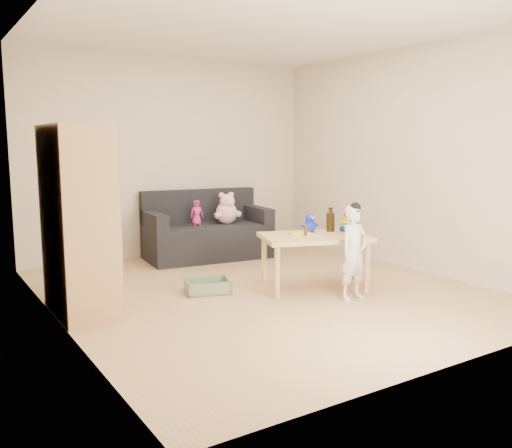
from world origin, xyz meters
TOP-DOWN VIEW (x-y plane):
  - room at (0.00, 0.00)m, footprint 4.50×4.50m
  - wardrobe at (-1.76, 0.27)m, footprint 0.46×0.91m
  - sofa at (0.25, 1.73)m, footprint 1.65×0.95m
  - play_table at (0.47, -0.21)m, footprint 1.23×0.99m
  - storage_bin at (-0.52, 0.25)m, footprint 0.52×0.45m
  - toddler at (0.55, -0.71)m, footprint 0.35×0.25m
  - pink_bear at (0.50, 1.68)m, footprint 0.31×0.27m
  - doll at (0.09, 1.73)m, footprint 0.18×0.13m
  - ring_stacker at (0.85, -0.28)m, footprint 0.18×0.18m
  - brown_bottle at (0.76, -0.10)m, footprint 0.09×0.09m
  - blue_plush at (0.53, -0.05)m, footprint 0.18×0.15m
  - wooden_figure at (0.36, -0.20)m, footprint 0.05×0.04m
  - yellow_book at (0.39, -0.06)m, footprint 0.29×0.29m

SIDE VIEW (x-z plane):
  - storage_bin at x=-0.52m, z-range 0.00..0.13m
  - sofa at x=0.25m, z-range 0.00..0.44m
  - play_table at x=0.47m, z-range 0.00..0.56m
  - toddler at x=0.55m, z-range 0.00..0.88m
  - yellow_book at x=0.39m, z-range 0.56..0.58m
  - doll at x=0.09m, z-range 0.44..0.76m
  - pink_bear at x=0.50m, z-range 0.44..0.79m
  - wooden_figure at x=0.36m, z-range 0.56..0.68m
  - ring_stacker at x=0.85m, z-range 0.54..0.75m
  - blue_plush at x=0.53m, z-range 0.56..0.77m
  - brown_bottle at x=0.76m, z-range 0.54..0.79m
  - wardrobe at x=-1.76m, z-range 0.00..1.64m
  - room at x=0.00m, z-range -0.95..3.55m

